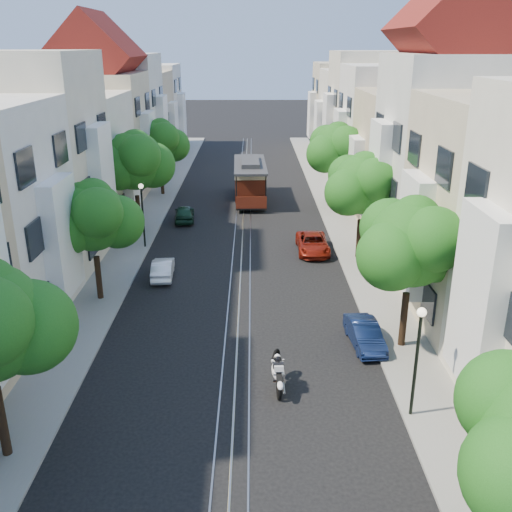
{
  "coord_description": "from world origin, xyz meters",
  "views": [
    {
      "loc": [
        0.69,
        -13.0,
        12.45
      ],
      "look_at": [
        0.87,
        14.55,
        2.2
      ],
      "focal_mm": 40.0,
      "sensor_mm": 36.0,
      "label": 1
    }
  ],
  "objects_px": {
    "tree_w_b": "(94,219)",
    "parked_car_w_far": "(184,213)",
    "parked_car_e_far": "(313,244)",
    "tree_e_d": "(337,149)",
    "tree_w_d": "(161,142)",
    "tree_w_c": "(135,162)",
    "sportbike_rider": "(278,371)",
    "tree_e_b": "(413,245)",
    "parked_car_e_mid": "(365,334)",
    "lamp_west": "(142,206)",
    "cable_car": "(250,178)",
    "parked_car_w_mid": "(163,268)",
    "lamp_east": "(418,346)",
    "tree_e_c": "(363,186)"
  },
  "relations": [
    {
      "from": "parked_car_e_mid",
      "to": "lamp_west",
      "type": "bearing_deg",
      "value": 127.44
    },
    {
      "from": "lamp_west",
      "to": "parked_car_w_mid",
      "type": "xyz_separation_m",
      "value": [
        1.9,
        -4.95,
        -2.31
      ]
    },
    {
      "from": "tree_w_c",
      "to": "lamp_west",
      "type": "distance_m",
      "value": 3.81
    },
    {
      "from": "sportbike_rider",
      "to": "parked_car_e_mid",
      "type": "height_order",
      "value": "sportbike_rider"
    },
    {
      "from": "tree_e_c",
      "to": "parked_car_e_mid",
      "type": "height_order",
      "value": "tree_e_c"
    },
    {
      "from": "tree_e_b",
      "to": "tree_w_b",
      "type": "distance_m",
      "value": 15.25
    },
    {
      "from": "tree_w_b",
      "to": "tree_e_c",
      "type": "bearing_deg",
      "value": 22.62
    },
    {
      "from": "lamp_east",
      "to": "parked_car_e_mid",
      "type": "distance_m",
      "value": 5.66
    },
    {
      "from": "tree_w_d",
      "to": "parked_car_w_mid",
      "type": "distance_m",
      "value": 19.55
    },
    {
      "from": "sportbike_rider",
      "to": "parked_car_w_far",
      "type": "xyz_separation_m",
      "value": [
        -6.04,
        22.34,
        -0.19
      ]
    },
    {
      "from": "tree_e_d",
      "to": "tree_w_d",
      "type": "distance_m",
      "value": 15.25
    },
    {
      "from": "lamp_west",
      "to": "parked_car_e_far",
      "type": "xyz_separation_m",
      "value": [
        10.82,
        -0.84,
        -2.26
      ]
    },
    {
      "from": "tree_w_c",
      "to": "tree_w_d",
      "type": "relative_size",
      "value": 1.09
    },
    {
      "from": "tree_e_b",
      "to": "lamp_east",
      "type": "bearing_deg",
      "value": -100.93
    },
    {
      "from": "tree_e_b",
      "to": "tree_w_c",
      "type": "xyz_separation_m",
      "value": [
        -14.4,
        16.0,
        0.34
      ]
    },
    {
      "from": "tree_e_b",
      "to": "parked_car_e_far",
      "type": "relative_size",
      "value": 1.6
    },
    {
      "from": "parked_car_w_far",
      "to": "lamp_west",
      "type": "bearing_deg",
      "value": 67.61
    },
    {
      "from": "tree_w_b",
      "to": "parked_car_w_mid",
      "type": "xyz_separation_m",
      "value": [
        2.74,
        3.08,
        -3.86
      ]
    },
    {
      "from": "tree_w_d",
      "to": "lamp_west",
      "type": "distance_m",
      "value": 14.11
    },
    {
      "from": "tree_w_c",
      "to": "sportbike_rider",
      "type": "xyz_separation_m",
      "value": [
        8.78,
        -19.21,
        -4.28
      ]
    },
    {
      "from": "sportbike_rider",
      "to": "parked_car_w_far",
      "type": "relative_size",
      "value": 0.6
    },
    {
      "from": "tree_w_d",
      "to": "parked_car_w_mid",
      "type": "bearing_deg",
      "value": -81.76
    },
    {
      "from": "tree_w_d",
      "to": "parked_car_w_far",
      "type": "relative_size",
      "value": 1.85
    },
    {
      "from": "tree_w_c",
      "to": "tree_e_b",
      "type": "bearing_deg",
      "value": -48.01
    },
    {
      "from": "parked_car_e_mid",
      "to": "tree_w_d",
      "type": "bearing_deg",
      "value": 110.08
    },
    {
      "from": "lamp_east",
      "to": "parked_car_w_far",
      "type": "relative_size",
      "value": 1.18
    },
    {
      "from": "tree_w_c",
      "to": "tree_w_d",
      "type": "xyz_separation_m",
      "value": [
        -0.0,
        11.0,
        -0.47
      ]
    },
    {
      "from": "lamp_east",
      "to": "parked_car_w_mid",
      "type": "bearing_deg",
      "value": 129.34
    },
    {
      "from": "parked_car_e_far",
      "to": "parked_car_w_mid",
      "type": "xyz_separation_m",
      "value": [
        -8.92,
        -4.11,
        -0.05
      ]
    },
    {
      "from": "parked_car_e_mid",
      "to": "cable_car",
      "type": "bearing_deg",
      "value": 96.27
    },
    {
      "from": "parked_car_e_far",
      "to": "tree_w_b",
      "type": "bearing_deg",
      "value": -148.5
    },
    {
      "from": "tree_w_b",
      "to": "parked_car_w_far",
      "type": "xyz_separation_m",
      "value": [
        2.74,
        14.13,
        -3.8
      ]
    },
    {
      "from": "parked_car_e_mid",
      "to": "tree_e_b",
      "type": "bearing_deg",
      "value": -10.59
    },
    {
      "from": "parked_car_e_far",
      "to": "tree_e_d",
      "type": "bearing_deg",
      "value": 74.25
    },
    {
      "from": "parked_car_e_mid",
      "to": "parked_car_e_far",
      "type": "height_order",
      "value": "parked_car_e_far"
    },
    {
      "from": "parked_car_e_far",
      "to": "parked_car_w_far",
      "type": "xyz_separation_m",
      "value": [
        -8.92,
        6.95,
        0.02
      ]
    },
    {
      "from": "cable_car",
      "to": "parked_car_e_far",
      "type": "distance_m",
      "value": 13.54
    },
    {
      "from": "tree_w_c",
      "to": "parked_car_e_mid",
      "type": "bearing_deg",
      "value": -51.2
    },
    {
      "from": "tree_e_c",
      "to": "parked_car_w_far",
      "type": "xyz_separation_m",
      "value": [
        -11.66,
        8.13,
        -4.0
      ]
    },
    {
      "from": "parked_car_e_far",
      "to": "tree_w_d",
      "type": "bearing_deg",
      "value": 128.06
    },
    {
      "from": "tree_w_b",
      "to": "parked_car_w_far",
      "type": "distance_m",
      "value": 14.89
    },
    {
      "from": "lamp_west",
      "to": "cable_car",
      "type": "height_order",
      "value": "lamp_west"
    },
    {
      "from": "tree_e_d",
      "to": "tree_w_c",
      "type": "bearing_deg",
      "value": -157.38
    },
    {
      "from": "lamp_west",
      "to": "parked_car_e_mid",
      "type": "relative_size",
      "value": 1.25
    },
    {
      "from": "lamp_west",
      "to": "parked_car_w_mid",
      "type": "height_order",
      "value": "lamp_west"
    },
    {
      "from": "tree_e_b",
      "to": "tree_w_d",
      "type": "height_order",
      "value": "tree_e_b"
    },
    {
      "from": "tree_e_c",
      "to": "sportbike_rider",
      "type": "xyz_separation_m",
      "value": [
        -5.62,
        -14.21,
        -3.81
      ]
    },
    {
      "from": "tree_e_c",
      "to": "tree_w_b",
      "type": "relative_size",
      "value": 1.04
    },
    {
      "from": "tree_e_d",
      "to": "tree_w_b",
      "type": "distance_m",
      "value": 22.28
    },
    {
      "from": "tree_e_b",
      "to": "parked_car_w_mid",
      "type": "bearing_deg",
      "value": 145.29
    }
  ]
}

